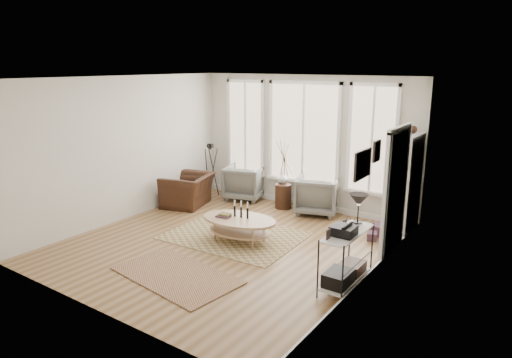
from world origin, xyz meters
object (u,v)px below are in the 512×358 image
Objects in this scene: coffee_table at (239,223)px; side_table at (283,176)px; armchair_left at (245,182)px; accent_chair at (188,190)px; armchair_right at (317,195)px; bookcase at (407,186)px; low_shelf at (347,253)px.

side_table is (-0.36, 2.14, 0.39)m from coffee_table.
armchair_left is 0.81× the size of accent_chair.
side_table reaches higher than armchair_left.
coffee_table is at bearing 46.97° from accent_chair.
armchair_right is at bearing 163.35° from armchair_left.
bookcase reaches higher than low_shelf.
low_shelf is at bearing -44.97° from side_table.
low_shelf is 0.88× the size of coffee_table.
armchair_left is (-1.48, 2.23, 0.06)m from coffee_table.
coffee_table is (-2.29, 0.51, -0.17)m from low_shelf.
accent_chair is (-2.25, 1.09, 0.01)m from coffee_table.
bookcase reaches higher than side_table.
accent_chair is at bearing 160.54° from low_shelf.
armchair_left is at bearing 176.64° from bookcase.
side_table is (-2.71, 0.13, -0.23)m from bookcase.
low_shelf is 2.35m from coffee_table.
coffee_table is 1.69× the size of armchair_left.
armchair_right is at bearing 173.33° from bookcase.
armchair_right is (0.42, 2.23, 0.06)m from coffee_table.
accent_chair is at bearing 39.56° from armchair_left.
coffee_table is at bearing 106.91° from armchair_left.
bookcase is 1.58× the size of low_shelf.
side_table is (1.12, -0.10, 0.33)m from armchair_left.
armchair_left is at bearing -18.45° from armchair_right.
low_shelf is (-0.06, -2.52, -0.44)m from bookcase.
armchair_right is at bearing 124.23° from low_shelf.
side_table is at bearing 135.03° from low_shelf.
bookcase is 2.33× the size of armchair_right.
bookcase is 2.72m from side_table.
armchair_left reaches higher than accent_chair.
side_table reaches higher than low_shelf.
low_shelf is 4.67m from armchair_left.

